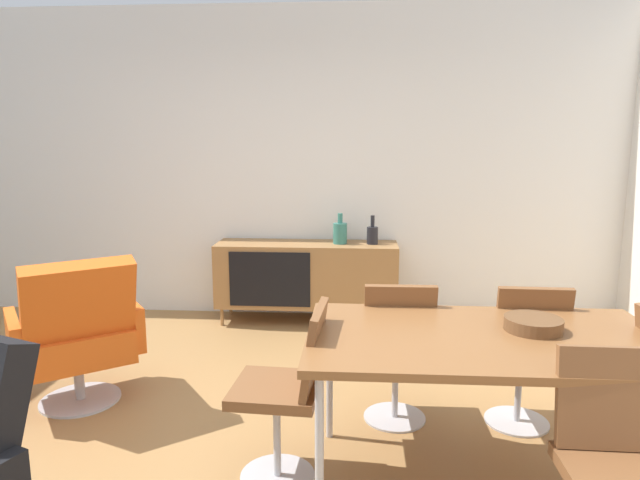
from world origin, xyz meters
TOP-DOWN VIEW (x-y plane):
  - ground_plane at (0.00, 0.00)m, footprint 8.32×8.32m
  - wall_back at (0.00, 2.60)m, footprint 6.80×0.12m
  - sideboard at (0.33, 2.30)m, footprint 1.60×0.45m
  - vase_cobalt at (0.63, 2.30)m, footprint 0.12×0.12m
  - vase_sculptural_dark at (0.91, 2.30)m, footprint 0.10×0.10m
  - dining_table at (1.36, -0.06)m, footprint 1.60×0.90m
  - wooden_bowl_on_table at (1.59, 0.01)m, footprint 0.26×0.26m
  - dining_chair_front_right at (1.71, -0.62)m, footprint 0.41×0.43m
  - dining_chair_near_window at (0.47, -0.07)m, footprint 0.45×0.43m
  - dining_chair_back_left at (1.01, 0.49)m, footprint 0.41×0.43m
  - dining_chair_back_right at (1.71, 0.49)m, footprint 0.41×0.43m
  - lounge_chair_red at (-0.90, 0.59)m, footprint 0.90×0.90m

SIDE VIEW (x-z plane):
  - ground_plane at x=0.00m, z-range 0.00..0.00m
  - sideboard at x=0.33m, z-range 0.08..0.80m
  - lounge_chair_red at x=-0.90m, z-range -0.01..0.94m
  - dining_chair_front_right at x=1.71m, z-range 0.04..0.90m
  - dining_chair_near_window at x=0.47m, z-range 0.04..0.90m
  - dining_chair_back_left at x=1.01m, z-range 0.04..0.90m
  - dining_chair_back_right at x=1.71m, z-range 0.04..0.90m
  - dining_table at x=1.36m, z-range 0.33..1.07m
  - wooden_bowl_on_table at x=1.59m, z-range 0.74..0.80m
  - vase_sculptural_dark at x=0.91m, z-range 0.68..0.93m
  - vase_cobalt at x=0.63m, z-range 0.68..0.95m
  - wall_back at x=0.00m, z-range 0.00..2.80m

